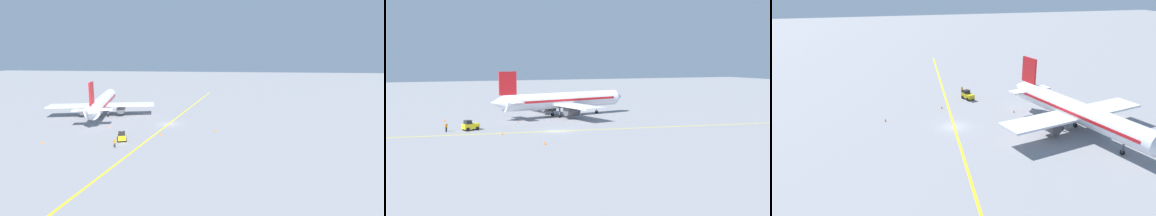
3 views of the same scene
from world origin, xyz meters
The scene contains 9 objects.
ground_plane centered at (0.00, 0.00, 0.00)m, with size 400.00×400.00×0.00m, color gray.
apron_yellow_centreline centered at (0.00, 0.00, 0.00)m, with size 0.40×120.00×0.01m, color yellow.
airplane_at_gate centered at (-19.85, 7.50, 3.71)m, with size 28.42×35.12×10.60m.
baggage_tug_white centered at (-6.41, -14.85, 0.90)m, with size 2.58×3.34×2.11m.
ground_crew_worker centered at (-6.20, -19.15, 0.91)m, with size 0.39×0.49×1.68m.
traffic_cone_near_nose centered at (-20.76, -18.55, 0.28)m, with size 0.32×0.32×0.55m, color orange.
traffic_cone_mid_apron centered at (0.32, -10.19, 0.28)m, with size 0.32×0.32×0.55m, color orange.
traffic_cone_by_wingtip centered at (11.88, -5.71, 0.28)m, with size 0.32×0.32×0.55m, color orange.
traffic_cone_far_edge centered at (-13.15, -4.34, 0.28)m, with size 0.32×0.32×0.55m, color orange.
Camera 1 is at (14.07, -69.73, 17.17)m, focal length 28.00 mm.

